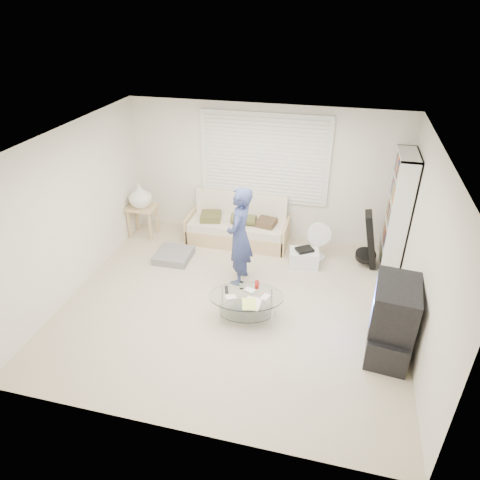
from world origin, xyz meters
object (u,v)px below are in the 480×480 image
(futon_sofa, at_px, (238,227))
(bookshelf, at_px, (397,212))
(tv_unit, at_px, (392,320))
(coffee_table, at_px, (247,300))

(futon_sofa, relative_size, bookshelf, 0.94)
(futon_sofa, relative_size, tv_unit, 1.81)
(tv_unit, bearing_deg, futon_sofa, 138.23)
(futon_sofa, bearing_deg, coffee_table, -72.85)
(bookshelf, distance_m, tv_unit, 2.22)
(tv_unit, height_order, coffee_table, tv_unit)
(coffee_table, bearing_deg, bookshelf, 43.95)
(coffee_table, bearing_deg, futon_sofa, 107.15)
(bookshelf, xyz_separation_m, tv_unit, (-0.13, -2.16, -0.50))
(futon_sofa, distance_m, bookshelf, 2.81)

